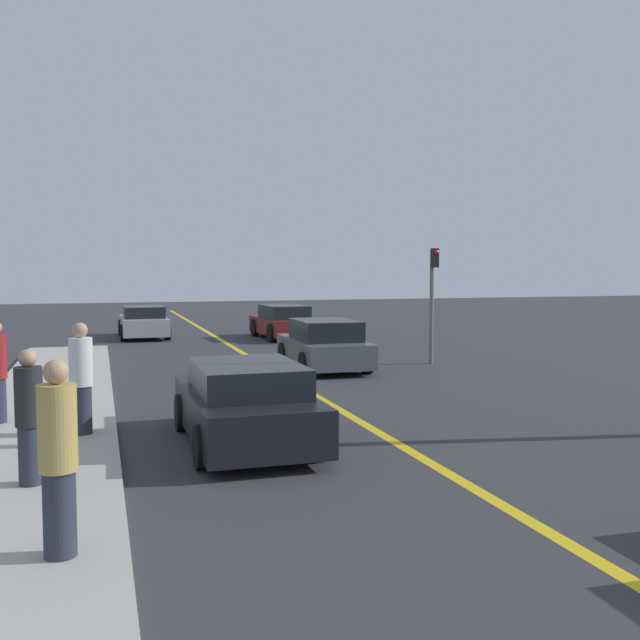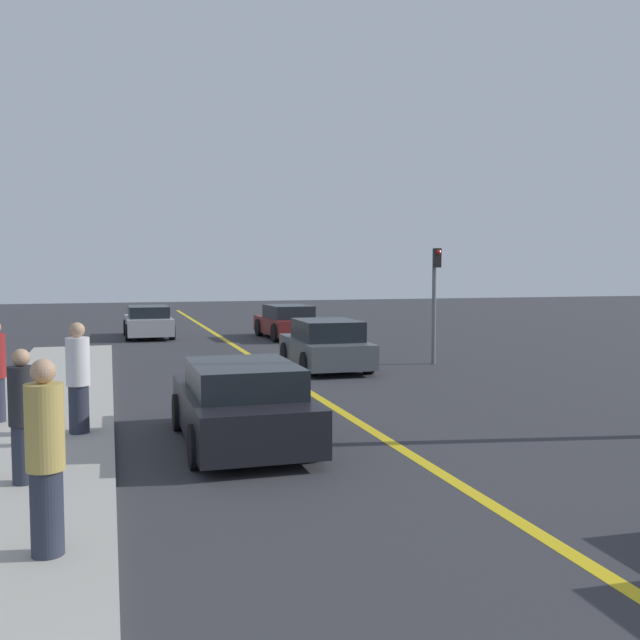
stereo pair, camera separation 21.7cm
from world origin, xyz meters
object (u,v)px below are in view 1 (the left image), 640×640
(car_far_distant, at_px, (324,345))
(car_oncoming_far, at_px, (144,322))
(car_parked_left_lot, at_px, (283,322))
(pedestrian_mid_group, at_px, (29,417))
(pedestrian_far_standing, at_px, (81,378))
(pedestrian_near_curb, at_px, (58,458))
(car_ahead_center, at_px, (246,405))
(traffic_light, at_px, (433,292))

(car_far_distant, xyz_separation_m, car_oncoming_far, (-4.23, 10.60, -0.03))
(car_parked_left_lot, bearing_deg, pedestrian_mid_group, -116.07)
(car_oncoming_far, xyz_separation_m, pedestrian_mid_group, (-2.52, -19.93, 0.34))
(car_far_distant, height_order, pedestrian_far_standing, pedestrian_far_standing)
(pedestrian_near_curb, height_order, pedestrian_far_standing, pedestrian_near_curb)
(car_far_distant, relative_size, pedestrian_near_curb, 2.15)
(pedestrian_mid_group, bearing_deg, car_ahead_center, 28.58)
(car_far_distant, distance_m, traffic_light, 3.62)
(car_far_distant, height_order, traffic_light, traffic_light)
(traffic_light, bearing_deg, car_parked_left_lot, 104.76)
(car_far_distant, height_order, car_oncoming_far, car_far_distant)
(car_ahead_center, height_order, pedestrian_mid_group, pedestrian_mid_group)
(car_far_distant, relative_size, pedestrian_far_standing, 2.19)
(pedestrian_mid_group, height_order, pedestrian_far_standing, pedestrian_far_standing)
(car_parked_left_lot, distance_m, car_oncoming_far, 5.62)
(car_ahead_center, distance_m, pedestrian_mid_group, 3.46)
(car_ahead_center, bearing_deg, pedestrian_far_standing, 157.60)
(car_oncoming_far, bearing_deg, traffic_light, -54.79)
(car_far_distant, bearing_deg, car_oncoming_far, 113.15)
(pedestrian_far_standing, distance_m, traffic_light, 11.72)
(pedestrian_far_standing, height_order, traffic_light, traffic_light)
(car_oncoming_far, relative_size, traffic_light, 1.19)
(car_ahead_center, xyz_separation_m, pedestrian_near_curb, (-2.56, -4.09, 0.41))
(car_ahead_center, xyz_separation_m, car_far_distant, (3.73, 7.69, 0.02))
(pedestrian_near_curb, relative_size, pedestrian_mid_group, 1.09)
(car_parked_left_lot, height_order, pedestrian_mid_group, pedestrian_mid_group)
(pedestrian_near_curb, xyz_separation_m, pedestrian_far_standing, (0.08, 5.10, -0.03))
(car_parked_left_lot, distance_m, pedestrian_near_curb, 21.73)
(car_far_distant, relative_size, traffic_light, 1.18)
(car_parked_left_lot, xyz_separation_m, car_oncoming_far, (-5.28, 1.93, -0.02))
(car_far_distant, xyz_separation_m, car_parked_left_lot, (1.05, 8.67, -0.01))
(car_oncoming_far, height_order, traffic_light, traffic_light)
(car_ahead_center, distance_m, car_parked_left_lot, 17.04)
(car_far_distant, bearing_deg, pedestrian_near_curb, -116.69)
(car_parked_left_lot, relative_size, car_oncoming_far, 1.04)
(pedestrian_mid_group, xyz_separation_m, traffic_light, (10.07, 9.40, 1.14))
(car_ahead_center, xyz_separation_m, pedestrian_mid_group, (-3.02, -1.65, 0.32))
(car_oncoming_far, distance_m, pedestrian_far_standing, 17.39)
(pedestrian_mid_group, height_order, traffic_light, traffic_light)
(car_ahead_center, height_order, car_oncoming_far, car_ahead_center)
(car_ahead_center, bearing_deg, pedestrian_mid_group, -151.62)
(car_far_distant, distance_m, pedestrian_mid_group, 11.53)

